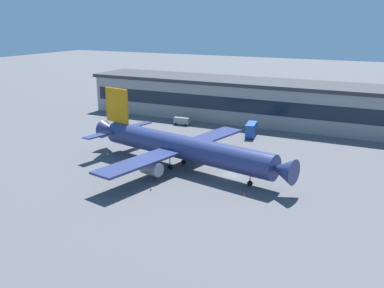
% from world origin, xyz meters
% --- Properties ---
extents(ground_plane, '(600.00, 600.00, 0.00)m').
position_xyz_m(ground_plane, '(0.00, 0.00, 0.00)').
color(ground_plane, '#56565B').
extents(terminal_building, '(147.57, 20.34, 13.93)m').
position_xyz_m(terminal_building, '(0.00, 54.84, 6.99)').
color(terminal_building, '#9E9993').
rests_on(terminal_building, ground_plane).
extents(airliner, '(56.22, 48.21, 16.91)m').
position_xyz_m(airliner, '(-12.23, -0.15, 5.14)').
color(airliner, navy).
rests_on(airliner, ground_plane).
extents(crew_van, '(5.25, 2.38, 2.55)m').
position_xyz_m(crew_van, '(-32.21, 38.29, 1.46)').
color(crew_van, gray).
rests_on(crew_van, ground_plane).
extents(catering_truck, '(3.88, 7.56, 4.15)m').
position_xyz_m(catering_truck, '(-6.80, 34.27, 2.29)').
color(catering_truck, '#2651A5').
rests_on(catering_truck, ground_plane).
extents(traffic_cone_0, '(0.46, 0.46, 0.57)m').
position_xyz_m(traffic_cone_0, '(-11.27, -15.57, 0.29)').
color(traffic_cone_0, '#F2590C').
rests_on(traffic_cone_0, ground_plane).
extents(traffic_cone_1, '(0.50, 0.50, 0.63)m').
position_xyz_m(traffic_cone_1, '(7.05, -9.68, 0.32)').
color(traffic_cone_1, '#F2590C').
rests_on(traffic_cone_1, ground_plane).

